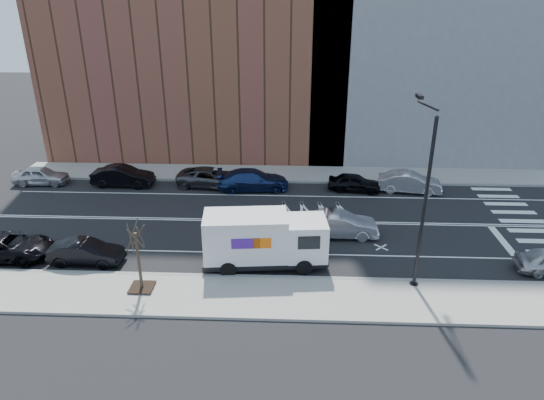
# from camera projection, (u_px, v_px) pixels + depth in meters

# --- Properties ---
(ground) EXTENTS (120.00, 120.00, 0.00)m
(ground) POSITION_uv_depth(u_px,v_px,m) (282.00, 221.00, 32.27)
(ground) COLOR black
(ground) RESTS_ON ground
(sidewalk_near) EXTENTS (44.00, 3.60, 0.15)m
(sidewalk_near) POSITION_uv_depth(u_px,v_px,m) (278.00, 298.00, 24.19)
(sidewalk_near) COLOR gray
(sidewalk_near) RESTS_ON ground
(sidewalk_far) EXTENTS (44.00, 3.60, 0.15)m
(sidewalk_far) POSITION_uv_depth(u_px,v_px,m) (285.00, 174.00, 40.29)
(sidewalk_far) COLOR gray
(sidewalk_far) RESTS_ON ground
(curb_near) EXTENTS (44.00, 0.25, 0.17)m
(curb_near) POSITION_uv_depth(u_px,v_px,m) (279.00, 278.00, 25.83)
(curb_near) COLOR gray
(curb_near) RESTS_ON ground
(curb_far) EXTENTS (44.00, 0.25, 0.17)m
(curb_far) POSITION_uv_depth(u_px,v_px,m) (284.00, 182.00, 38.64)
(curb_far) COLOR gray
(curb_far) RESTS_ON ground
(crosswalk) EXTENTS (3.00, 14.00, 0.01)m
(crosswalk) POSITION_uv_depth(u_px,v_px,m) (527.00, 226.00, 31.63)
(crosswalk) COLOR white
(crosswalk) RESTS_ON ground
(road_markings) EXTENTS (40.00, 8.60, 0.01)m
(road_markings) POSITION_uv_depth(u_px,v_px,m) (282.00, 221.00, 32.27)
(road_markings) COLOR white
(road_markings) RESTS_ON ground
(bldg_brick) EXTENTS (26.00, 10.00, 22.00)m
(bldg_brick) POSITION_uv_depth(u_px,v_px,m) (197.00, 28.00, 42.44)
(bldg_brick) COLOR brown
(bldg_brick) RESTS_ON ground
(bldg_concrete) EXTENTS (20.00, 10.00, 26.00)m
(bldg_concrete) POSITION_uv_depth(u_px,v_px,m) (430.00, 4.00, 40.84)
(bldg_concrete) COLOR slate
(bldg_concrete) RESTS_ON ground
(streetlight) EXTENTS (0.44, 4.02, 9.34)m
(streetlight) POSITION_uv_depth(u_px,v_px,m) (423.00, 193.00, 23.63)
(streetlight) COLOR black
(streetlight) RESTS_ON ground
(street_tree) EXTENTS (1.20, 1.20, 3.75)m
(street_tree) POSITION_uv_depth(u_px,v_px,m) (139.00, 266.00, 24.28)
(street_tree) COLOR black
(street_tree) RESTS_ON ground
(fedex_van) EXTENTS (7.00, 2.95, 3.11)m
(fedex_van) POSITION_uv_depth(u_px,v_px,m) (264.00, 239.00, 26.52)
(fedex_van) COLOR black
(fedex_van) RESTS_ON ground
(far_parked_a) EXTENTS (4.27, 1.82, 1.44)m
(far_parked_a) POSITION_uv_depth(u_px,v_px,m) (41.00, 176.00, 38.10)
(far_parked_a) COLOR #BBBBC1
(far_parked_a) RESTS_ON ground
(far_parked_b) EXTENTS (4.83, 1.85, 1.57)m
(far_parked_b) POSITION_uv_depth(u_px,v_px,m) (123.00, 176.00, 37.78)
(far_parked_b) COLOR black
(far_parked_b) RESTS_ON ground
(far_parked_c) EXTENTS (5.41, 2.94, 1.44)m
(far_parked_c) POSITION_uv_depth(u_px,v_px,m) (211.00, 177.00, 37.72)
(far_parked_c) COLOR #414248
(far_parked_c) RESTS_ON ground
(far_parked_d) EXTENTS (5.63, 2.78, 1.57)m
(far_parked_d) POSITION_uv_depth(u_px,v_px,m) (253.00, 180.00, 37.08)
(far_parked_d) COLOR navy
(far_parked_d) RESTS_ON ground
(far_parked_e) EXTENTS (4.16, 2.13, 1.36)m
(far_parked_e) POSITION_uv_depth(u_px,v_px,m) (354.00, 182.00, 36.85)
(far_parked_e) COLOR black
(far_parked_e) RESTS_ON ground
(far_parked_f) EXTENTS (4.86, 2.24, 1.54)m
(far_parked_f) POSITION_uv_depth(u_px,v_px,m) (410.00, 182.00, 36.64)
(far_parked_f) COLOR silver
(far_parked_f) RESTS_ON ground
(driving_sedan) EXTENTS (4.82, 1.72, 1.58)m
(driving_sedan) POSITION_uv_depth(u_px,v_px,m) (339.00, 225.00, 30.05)
(driving_sedan) COLOR #BABABF
(driving_sedan) RESTS_ON ground
(near_parked_rear_a) EXTENTS (4.19, 1.58, 1.36)m
(near_parked_rear_a) POSITION_uv_depth(u_px,v_px,m) (86.00, 252.00, 27.10)
(near_parked_rear_a) COLOR black
(near_parked_rear_a) RESTS_ON ground
(near_parked_rear_b) EXTENTS (5.30, 2.52, 1.46)m
(near_parked_rear_b) POSITION_uv_depth(u_px,v_px,m) (6.00, 246.00, 27.63)
(near_parked_rear_b) COLOR black
(near_parked_rear_b) RESTS_ON ground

